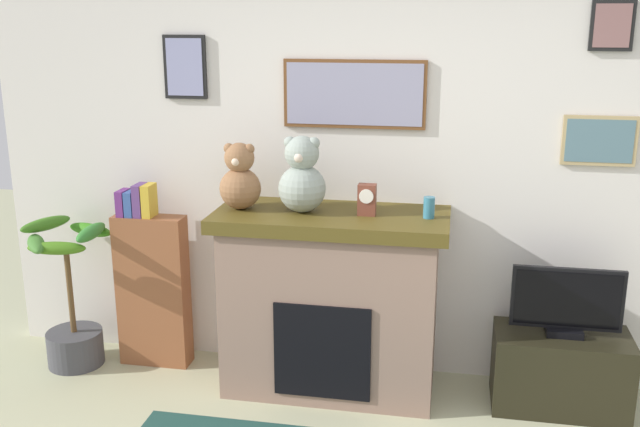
{
  "coord_description": "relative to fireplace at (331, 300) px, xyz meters",
  "views": [
    {
      "loc": [
        0.31,
        -2.31,
        2.2
      ],
      "look_at": [
        -0.43,
        1.65,
        1.09
      ],
      "focal_mm": 40.39,
      "sensor_mm": 36.0,
      "label": 1
    }
  ],
  "objects": [
    {
      "name": "back_wall",
      "position": [
        0.37,
        0.35,
        0.75
      ],
      "size": [
        5.2,
        0.15,
        2.6
      ],
      "color": "silver",
      "rests_on": "ground_plane"
    },
    {
      "name": "fireplace",
      "position": [
        0.0,
        0.0,
        0.0
      ],
      "size": [
        1.36,
        0.65,
        1.11
      ],
      "color": "#8D6E5E",
      "rests_on": "ground_plane"
    },
    {
      "name": "television",
      "position": [
        1.34,
        -0.01,
        0.09
      ],
      "size": [
        0.61,
        0.14,
        0.4
      ],
      "color": "black",
      "rests_on": "tv_stand"
    },
    {
      "name": "candle_jar",
      "position": [
        0.56,
        -0.02,
        0.61
      ],
      "size": [
        0.06,
        0.06,
        0.12
      ],
      "primitive_type": "cylinder",
      "color": "teal",
      "rests_on": "fireplace"
    },
    {
      "name": "tv_stand",
      "position": [
        1.34,
        -0.0,
        -0.33
      ],
      "size": [
        0.76,
        0.4,
        0.45
      ],
      "primitive_type": "cube",
      "color": "black",
      "rests_on": "ground_plane"
    },
    {
      "name": "teddy_bear_tan",
      "position": [
        -0.17,
        -0.02,
        0.75
      ],
      "size": [
        0.28,
        0.28,
        0.44
      ],
      "color": "#919D92",
      "rests_on": "fireplace"
    },
    {
      "name": "bookshelf",
      "position": [
        -1.18,
        0.1,
        -0.02
      ],
      "size": [
        0.45,
        0.16,
        1.2
      ],
      "color": "brown",
      "rests_on": "ground_plane"
    },
    {
      "name": "mantel_clock",
      "position": [
        0.21,
        -0.02,
        0.64
      ],
      "size": [
        0.1,
        0.08,
        0.18
      ],
      "color": "brown",
      "rests_on": "fireplace"
    },
    {
      "name": "potted_plant",
      "position": [
        -1.69,
        -0.03,
        -0.19
      ],
      "size": [
        0.54,
        0.58,
        0.96
      ],
      "color": "#3F3F44",
      "rests_on": "ground_plane"
    },
    {
      "name": "teddy_bear_cream",
      "position": [
        -0.54,
        -0.02,
        0.72
      ],
      "size": [
        0.24,
        0.24,
        0.39
      ],
      "color": "#8B603E",
      "rests_on": "fireplace"
    }
  ]
}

